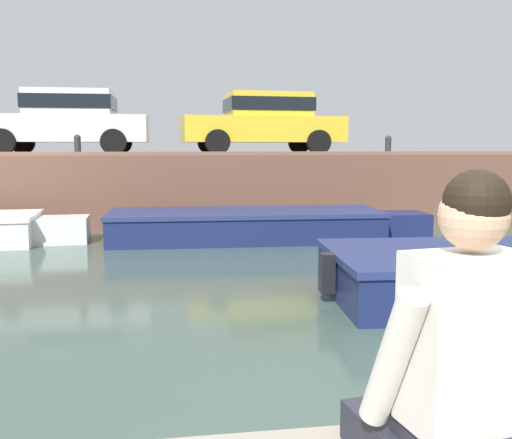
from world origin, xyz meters
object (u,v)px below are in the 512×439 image
Objects in this scene: car_centre_yellow at (264,121)px; mooring_bollard_east at (388,144)px; car_left_inner_white at (67,120)px; boat_moored_central_navy at (259,225)px; person_seated_right at (456,364)px; mooring_bollard_mid at (77,144)px.

mooring_bollard_east is at bearing -36.62° from car_centre_yellow.
car_centre_yellow is at bearing 0.04° from car_left_inner_white.
boat_moored_central_navy is 6.44× the size of person_seated_right.
boat_moored_central_navy is 13.96× the size of mooring_bollard_east.
mooring_bollard_mid reaches higher than person_seated_right.
car_left_inner_white reaches higher than boat_moored_central_navy.
person_seated_right is (-0.86, -9.19, 0.85)m from boat_moored_central_navy.
car_left_inner_white is 13.56m from person_seated_right.
car_centre_yellow is (4.88, 0.00, -0.00)m from car_left_inner_white.
mooring_bollard_mid is (-4.37, -1.94, -0.61)m from car_centre_yellow.
mooring_bollard_mid is at bearing 151.33° from boat_moored_central_navy.
person_seated_right is (2.75, -11.17, -0.71)m from mooring_bollard_mid.
car_centre_yellow is 9.34× the size of mooring_bollard_east.
car_left_inner_white is 9.00× the size of mooring_bollard_mid.
mooring_bollard_east reaches higher than person_seated_right.
car_left_inner_white is 4.15× the size of person_seated_right.
car_centre_yellow is at bearing 82.96° from person_seated_right.
car_left_inner_white reaches higher than mooring_bollard_mid.
boat_moored_central_navy is at bearing -100.92° from car_centre_yellow.
mooring_bollard_east is (6.98, 0.00, 0.00)m from mooring_bollard_mid.
mooring_bollard_east is at bearing 0.00° from mooring_bollard_mid.
car_left_inner_white is at bearing 165.52° from mooring_bollard_east.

